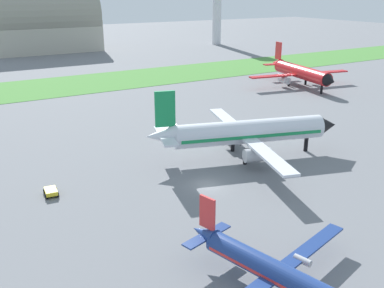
% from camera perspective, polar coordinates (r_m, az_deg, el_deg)
% --- Properties ---
extents(ground_plane, '(600.00, 600.00, 0.00)m').
position_cam_1_polar(ground_plane, '(61.10, 2.09, -5.56)').
color(ground_plane, slate).
extents(grass_taxiway_strip, '(360.00, 28.00, 0.08)m').
position_cam_1_polar(grass_taxiway_strip, '(130.73, -16.93, 7.39)').
color(grass_taxiway_strip, '#478438').
rests_on(grass_taxiway_strip, ground_plane).
extents(airplane_midfield_jet, '(32.41, 32.74, 11.85)m').
position_cam_1_polar(airplane_midfield_jet, '(70.54, 7.14, 1.55)').
color(airplane_midfield_jet, silver).
rests_on(airplane_midfield_jet, ground_plane).
extents(airplane_foreground_turboprop, '(23.10, 19.93, 7.05)m').
position_cam_1_polar(airplane_foreground_turboprop, '(40.35, 10.90, -16.31)').
color(airplane_foreground_turboprop, navy).
rests_on(airplane_foreground_turboprop, ground_plane).
extents(airplane_parked_jet_far, '(31.41, 30.97, 11.17)m').
position_cam_1_polar(airplane_parked_jet_far, '(128.08, 14.15, 9.22)').
color(airplane_parked_jet_far, red).
rests_on(airplane_parked_jet_far, ground_plane).
extents(baggage_cart_near_gate, '(1.95, 2.53, 0.90)m').
position_cam_1_polar(baggage_cart_near_gate, '(61.12, -18.21, -6.01)').
color(baggage_cart_near_gate, yellow).
rests_on(baggage_cart_near_gate, ground_plane).
extents(hangar_distant, '(45.16, 24.40, 28.13)m').
position_cam_1_polar(hangar_distant, '(206.74, -18.94, 15.03)').
color(hangar_distant, '#B2AD9E').
rests_on(hangar_distant, ground_plane).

